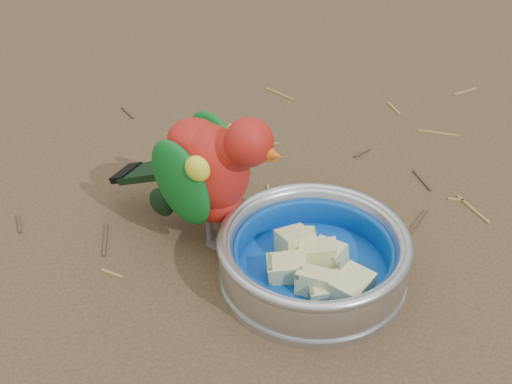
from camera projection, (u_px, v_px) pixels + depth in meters
name	position (u px, v px, depth m)	size (l,w,h in m)	color
ground	(314.00, 249.00, 0.84)	(60.00, 60.00, 0.00)	#4C3925
food_bowl	(312.00, 275.00, 0.80)	(0.21, 0.21, 0.02)	#B2B2BA
bowl_wall	(314.00, 254.00, 0.78)	(0.21, 0.21, 0.04)	#B2B2BA
fruit_wedges	(313.00, 259.00, 0.78)	(0.13, 0.13, 0.03)	beige
lory_parrot	(210.00, 179.00, 0.81)	(0.10, 0.21, 0.17)	#AD1A13
ground_debris	(315.00, 235.00, 0.86)	(0.90, 0.80, 0.01)	olive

